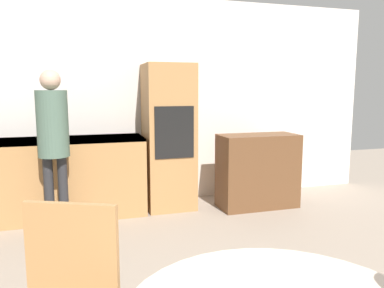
{
  "coord_description": "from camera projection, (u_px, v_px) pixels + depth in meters",
  "views": [
    {
      "loc": [
        -0.82,
        0.61,
        1.45
      ],
      "look_at": [
        -0.06,
        3.11,
        1.07
      ],
      "focal_mm": 35.0,
      "sensor_mm": 36.0,
      "label": 1
    }
  ],
  "objects": [
    {
      "name": "person_standing",
      "position": [
        53.0,
        133.0,
        3.7
      ],
      "size": [
        0.3,
        0.3,
        1.64
      ],
      "color": "#262628",
      "rests_on": "ground_plane"
    },
    {
      "name": "sideboard",
      "position": [
        258.0,
        171.0,
        4.64
      ],
      "size": [
        0.97,
        0.45,
        0.91
      ],
      "color": "brown",
      "rests_on": "ground_plane"
    },
    {
      "name": "wall_back",
      "position": [
        146.0,
        102.0,
        4.76
      ],
      "size": [
        6.34,
        0.05,
        2.6
      ],
      "color": "silver",
      "rests_on": "ground_plane"
    },
    {
      "name": "oven_unit",
      "position": [
        169.0,
        137.0,
        4.57
      ],
      "size": [
        0.58,
        0.59,
        1.75
      ],
      "color": "#AD7A47",
      "rests_on": "ground_plane"
    },
    {
      "name": "kitchen_counter",
      "position": [
        45.0,
        178.0,
        4.21
      ],
      "size": [
        2.21,
        0.6,
        0.91
      ],
      "color": "#AD7A47",
      "rests_on": "ground_plane"
    }
  ]
}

